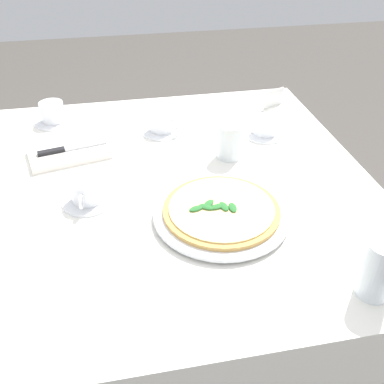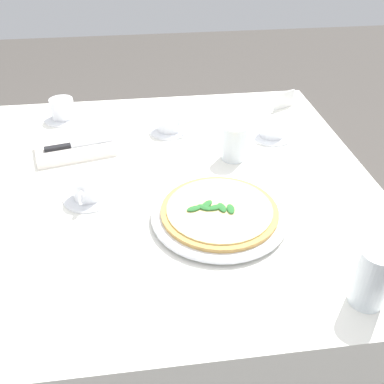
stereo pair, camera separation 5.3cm
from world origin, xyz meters
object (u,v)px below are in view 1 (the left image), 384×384
object	(u,v)px
pizza_plate	(221,214)
coffee_cup_back_corner	(265,127)
coffee_cup_near_left	(53,113)
dinner_knife	(69,148)
napkin_folded	(69,153)
coffee_cup_far_right	(162,124)
water_glass_left_edge	(378,273)
coffee_cup_far_left	(87,193)
water_glass_center_back	(230,143)
pizza	(221,209)
menu_card	(273,98)

from	to	relation	value
pizza_plate	coffee_cup_back_corner	size ratio (longest dim) A/B	2.45
coffee_cup_near_left	dinner_knife	distance (m)	0.24
pizza_plate	napkin_folded	size ratio (longest dim) A/B	1.31
coffee_cup_far_right	water_glass_left_edge	distance (m)	0.80
coffee_cup_far_left	water_glass_center_back	xyz separation A→B (m)	(0.40, 0.14, 0.02)
napkin_folded	pizza	bearing A→B (deg)	-57.73
pizza_plate	napkin_folded	world-z (taller)	napkin_folded
pizza_plate	coffee_cup_back_corner	bearing A→B (deg)	58.11
coffee_cup_near_left	coffee_cup_far_left	world-z (taller)	coffee_cup_near_left
coffee_cup_near_left	coffee_cup_back_corner	bearing A→B (deg)	-18.03
pizza_plate	coffee_cup_back_corner	xyz separation A→B (m)	(0.23, 0.38, 0.01)
coffee_cup_far_left	water_glass_center_back	world-z (taller)	water_glass_center_back
coffee_cup_near_left	menu_card	xyz separation A→B (m)	(0.75, -0.02, -0.00)
pizza_plate	coffee_cup_far_left	size ratio (longest dim) A/B	2.42
coffee_cup_far_right	menu_card	world-z (taller)	coffee_cup_far_right
pizza_plate	coffee_cup_near_left	bearing A→B (deg)	125.28
coffee_cup_near_left	napkin_folded	bearing A→B (deg)	-76.27
coffee_cup_back_corner	water_glass_center_back	xyz separation A→B (m)	(-0.14, -0.11, 0.02)
coffee_cup_far_right	water_glass_center_back	distance (m)	0.25
coffee_cup_far_right	menu_card	bearing A→B (deg)	15.94
water_glass_left_edge	dinner_knife	xyz separation A→B (m)	(-0.59, 0.64, -0.03)
pizza_plate	menu_card	distance (m)	0.66
coffee_cup_far_left	water_glass_left_edge	world-z (taller)	water_glass_left_edge
coffee_cup_far_right	coffee_cup_far_left	xyz separation A→B (m)	(-0.23, -0.33, -0.00)
coffee_cup_back_corner	napkin_folded	bearing A→B (deg)	-178.31
coffee_cup_far_right	pizza	bearing A→B (deg)	-80.40
pizza_plate	coffee_cup_far_left	distance (m)	0.33
coffee_cup_near_left	water_glass_left_edge	distance (m)	1.08
water_glass_center_back	menu_card	size ratio (longest dim) A/B	1.23
pizza_plate	pizza	world-z (taller)	pizza
pizza_plate	water_glass_center_back	distance (m)	0.28
coffee_cup_far_left	dinner_knife	world-z (taller)	coffee_cup_far_left
coffee_cup_near_left	water_glass_center_back	size ratio (longest dim) A/B	1.28
coffee_cup_near_left	water_glass_left_edge	world-z (taller)	water_glass_left_edge
water_glass_center_back	pizza	bearing A→B (deg)	-108.70
pizza_plate	water_glass_center_back	world-z (taller)	water_glass_center_back
water_glass_center_back	dinner_knife	size ratio (longest dim) A/B	0.52
pizza_plate	menu_card	size ratio (longest dim) A/B	3.84
coffee_cup_far_left	dinner_knife	size ratio (longest dim) A/B	0.68
coffee_cup_back_corner	pizza	bearing A→B (deg)	-121.94
coffee_cup_near_left	coffee_cup_far_left	bearing A→B (deg)	-76.79
pizza	coffee_cup_back_corner	size ratio (longest dim) A/B	2.11
pizza_plate	napkin_folded	distance (m)	0.51
pizza_plate	coffee_cup_far_left	xyz separation A→B (m)	(-0.31, 0.12, 0.02)
coffee_cup_far_left	pizza_plate	bearing A→B (deg)	-21.88
coffee_cup_far_right	coffee_cup_back_corner	world-z (taller)	coffee_cup_far_right
napkin_folded	dinner_knife	xyz separation A→B (m)	(0.00, 0.00, 0.01)
water_glass_left_edge	water_glass_center_back	bearing A→B (deg)	104.34
coffee_cup_far_right	coffee_cup_far_left	size ratio (longest dim) A/B	0.99
coffee_cup_back_corner	menu_card	distance (m)	0.22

